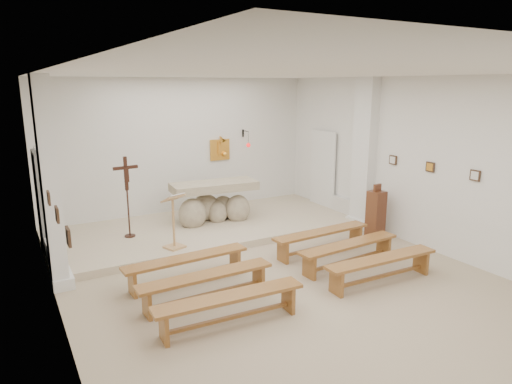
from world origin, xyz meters
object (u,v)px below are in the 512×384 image
altar (214,205)px  bench_right_second (349,249)px  bench_right_third (381,264)px  donation_pedestal (376,214)px  bench_left_front (187,263)px  lectern (174,221)px  crucifix_stand (127,191)px  bench_left_second (206,281)px  bench_right_front (321,236)px  bench_left_third (230,303)px

altar → bench_right_second: size_ratio=0.93×
bench_right_second → bench_right_third: 0.83m
donation_pedestal → bench_left_front: (-4.54, -0.21, -0.18)m
bench_left_front → bench_right_third: bearing=-32.8°
bench_right_second → bench_right_third: same height
bench_right_second → donation_pedestal: bearing=28.3°
lectern → altar: bearing=22.1°
lectern → crucifix_stand: (-0.60, 1.14, 0.44)m
altar → bench_right_third: bearing=-69.7°
bench_left_front → bench_left_second: same height
crucifix_stand → bench_right_front: size_ratio=0.78×
bench_left_third → bench_right_third: same height
bench_left_front → bench_right_front: size_ratio=1.00×
bench_right_front → bench_right_second: size_ratio=1.00×
bench_left_front → bench_right_third: 3.33m
bench_right_third → altar: bearing=106.9°
bench_left_front → bench_left_second: 0.83m
donation_pedestal → bench_left_front: bearing=177.5°
lectern → bench_left_front: lectern is taller
donation_pedestal → bench_left_second: bearing=-172.2°
crucifix_stand → bench_right_front: crucifix_stand is taller
bench_right_front → bench_left_third: bearing=-152.6°
lectern → bench_right_front: (2.62, -1.34, -0.36)m
altar → bench_left_front: size_ratio=0.93×
bench_right_third → bench_left_front: bearing=151.6°
crucifix_stand → bench_left_third: size_ratio=0.78×
bench_right_front → crucifix_stand: bearing=139.9°
bench_left_third → bench_right_third: 2.89m
bench_right_front → altar: bearing=111.4°
bench_right_front → bench_left_second: same height
bench_right_front → bench_right_third: size_ratio=1.00×
lectern → bench_right_front: bearing=-47.1°
bench_right_front → lectern: bearing=150.4°
altar → bench_right_front: bearing=-61.0°
altar → lectern: size_ratio=1.82×
donation_pedestal → bench_left_front: donation_pedestal is taller
donation_pedestal → bench_right_second: size_ratio=0.54×
altar → bench_left_second: (-1.71, -3.48, -0.20)m
crucifix_stand → bench_left_second: crucifix_stand is taller
bench_left_third → altar: bearing=71.2°
donation_pedestal → bench_right_second: 1.97m
donation_pedestal → bench_right_third: 2.51m
lectern → crucifix_stand: size_ratio=0.65×
lectern → bench_left_second: (-0.26, -2.17, -0.36)m
lectern → bench_right_third: lectern is taller
altar → bench_right_front: altar is taller
lectern → bench_left_third: size_ratio=0.51×
bench_left_front → altar: bearing=54.4°
bench_right_second → bench_left_front: bearing=160.1°
lectern → donation_pedestal: lectern is taller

